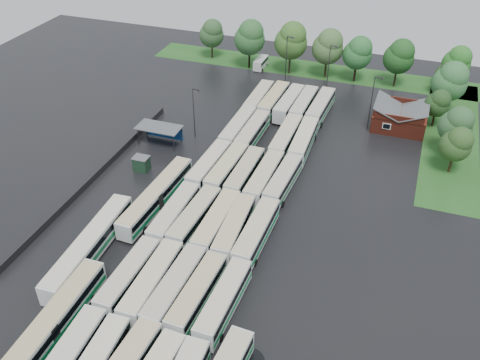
% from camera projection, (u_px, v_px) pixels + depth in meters
% --- Properties ---
extents(ground, '(160.00, 160.00, 0.00)m').
position_uv_depth(ground, '(200.00, 235.00, 78.33)').
color(ground, black).
rests_on(ground, ground).
extents(brick_building, '(10.07, 8.60, 5.39)m').
position_uv_depth(brick_building, '(399.00, 119.00, 103.75)').
color(brick_building, maroon).
rests_on(brick_building, ground).
extents(wash_shed, '(8.20, 4.20, 3.58)m').
position_uv_depth(wash_shed, '(160.00, 129.00, 98.37)').
color(wash_shed, '#2D2D30').
rests_on(wash_shed, ground).
extents(utility_hut, '(2.70, 2.20, 2.62)m').
position_uv_depth(utility_hut, '(141.00, 164.00, 91.76)').
color(utility_hut, black).
rests_on(utility_hut, ground).
extents(grass_strip_north, '(80.00, 10.00, 0.01)m').
position_uv_depth(grass_strip_north, '(314.00, 70.00, 127.88)').
color(grass_strip_north, '#21541B').
rests_on(grass_strip_north, ground).
extents(grass_strip_east, '(10.00, 50.00, 0.01)m').
position_uv_depth(grass_strip_east, '(451.00, 136.00, 102.10)').
color(grass_strip_east, '#21541B').
rests_on(grass_strip_east, ground).
extents(west_fence, '(0.10, 50.00, 1.20)m').
position_uv_depth(west_fence, '(97.00, 175.00, 90.26)').
color(west_fence, '#2D2D30').
rests_on(west_fence, ground).
extents(bus_r1c0, '(2.91, 12.76, 3.54)m').
position_uv_depth(bus_r1c0, '(129.00, 276.00, 68.76)').
color(bus_r1c0, silver).
rests_on(bus_r1c0, ground).
extents(bus_r1c1, '(2.98, 13.44, 3.73)m').
position_uv_depth(bus_r1c1, '(152.00, 282.00, 67.74)').
color(bus_r1c1, silver).
rests_on(bus_r1c1, ground).
extents(bus_r1c2, '(3.19, 13.39, 3.71)m').
position_uv_depth(bus_r1c2, '(175.00, 288.00, 67.05)').
color(bus_r1c2, silver).
rests_on(bus_r1c2, ground).
extents(bus_r1c3, '(3.19, 12.94, 3.58)m').
position_uv_depth(bus_r1c3, '(197.00, 294.00, 66.22)').
color(bus_r1c3, silver).
rests_on(bus_r1c3, ground).
extents(bus_r1c4, '(3.05, 12.88, 3.57)m').
position_uv_depth(bus_r1c4, '(224.00, 301.00, 65.26)').
color(bus_r1c4, silver).
rests_on(bus_r1c4, ground).
extents(bus_r2c0, '(2.79, 13.07, 3.64)m').
position_uv_depth(bus_r2c0, '(174.00, 214.00, 79.19)').
color(bus_r2c0, silver).
rests_on(bus_r2c0, ground).
extents(bus_r2c1, '(3.38, 13.02, 3.59)m').
position_uv_depth(bus_r2c1, '(195.00, 218.00, 78.59)').
color(bus_r2c1, silver).
rests_on(bus_r2c1, ground).
extents(bus_r2c2, '(2.85, 13.21, 3.68)m').
position_uv_depth(bus_r2c2, '(217.00, 223.00, 77.55)').
color(bus_r2c2, silver).
rests_on(bus_r2c2, ground).
extents(bus_r2c3, '(3.39, 13.16, 3.63)m').
position_uv_depth(bus_r2c3, '(234.00, 228.00, 76.57)').
color(bus_r2c3, silver).
rests_on(bus_r2c3, ground).
extents(bus_r2c4, '(3.06, 13.41, 3.72)m').
position_uv_depth(bus_r2c4, '(256.00, 233.00, 75.65)').
color(bus_r2c4, silver).
rests_on(bus_r2c4, ground).
extents(bus_r3c0, '(3.26, 13.18, 3.64)m').
position_uv_depth(bus_r3c0, '(209.00, 166.00, 89.91)').
color(bus_r3c0, silver).
rests_on(bus_r3c0, ground).
extents(bus_r3c1, '(3.30, 13.24, 3.66)m').
position_uv_depth(bus_r3c1, '(227.00, 169.00, 89.16)').
color(bus_r3c1, silver).
rests_on(bus_r3c1, ground).
extents(bus_r3c2, '(2.89, 12.83, 3.56)m').
position_uv_depth(bus_r3c2, '(245.00, 173.00, 88.18)').
color(bus_r3c2, silver).
rests_on(bus_r3c2, ground).
extents(bus_r3c3, '(3.07, 13.27, 3.68)m').
position_uv_depth(bus_r3c3, '(264.00, 178.00, 86.96)').
color(bus_r3c3, silver).
rests_on(bus_r3c3, ground).
extents(bus_r3c4, '(3.33, 12.88, 3.55)m').
position_uv_depth(bus_r3c4, '(283.00, 181.00, 86.41)').
color(bus_r3c4, silver).
rests_on(bus_r3c4, ground).
extents(bus_r4c0, '(2.95, 13.25, 3.68)m').
position_uv_depth(bus_r4c0, '(238.00, 129.00, 100.36)').
color(bus_r4c0, silver).
rests_on(bus_r4c0, ground).
extents(bus_r4c1, '(2.91, 12.78, 3.55)m').
position_uv_depth(bus_r4c1, '(253.00, 132.00, 99.38)').
color(bus_r4c1, silver).
rests_on(bus_r4c1, ground).
extents(bus_r4c3, '(2.89, 13.49, 3.75)m').
position_uv_depth(bus_r4c3, '(286.00, 138.00, 97.46)').
color(bus_r4c3, silver).
rests_on(bus_r4c3, ground).
extents(bus_r4c4, '(3.23, 13.48, 3.73)m').
position_uv_depth(bus_r4c4, '(304.00, 141.00, 96.62)').
color(bus_r4c4, silver).
rests_on(bus_r4c4, ground).
extents(bus_r5c0, '(2.74, 12.86, 3.58)m').
position_uv_depth(bus_r5c0, '(259.00, 99.00, 110.68)').
color(bus_r5c0, silver).
rests_on(bus_r5c0, ground).
extents(bus_r5c1, '(3.19, 13.22, 3.66)m').
position_uv_depth(bus_r5c1, '(274.00, 100.00, 110.01)').
color(bus_r5c1, silver).
rests_on(bus_r5c1, ground).
extents(bus_r5c2, '(3.34, 13.23, 3.65)m').
position_uv_depth(bus_r5c2, '(289.00, 103.00, 108.93)').
color(bus_r5c2, silver).
rests_on(bus_r5c2, ground).
extents(bus_r5c3, '(3.05, 12.96, 3.59)m').
position_uv_depth(bus_r5c3, '(304.00, 105.00, 108.40)').
color(bus_r5c3, silver).
rests_on(bus_r5c3, ground).
extents(bus_r5c4, '(3.34, 13.43, 3.71)m').
position_uv_depth(bus_r5c4, '(320.00, 107.00, 107.38)').
color(bus_r5c4, silver).
rests_on(bus_r5c4, ground).
extents(artic_bus_west_a, '(3.20, 19.87, 3.68)m').
position_uv_depth(artic_bus_west_a, '(51.00, 326.00, 62.05)').
color(artic_bus_west_a, silver).
rests_on(artic_bus_west_a, ground).
extents(artic_bus_west_b, '(3.59, 19.34, 3.57)m').
position_uv_depth(artic_bus_west_b, '(156.00, 196.00, 82.89)').
color(artic_bus_west_b, silver).
rests_on(artic_bus_west_b, ground).
extents(artic_bus_west_c, '(3.73, 20.34, 3.76)m').
position_uv_depth(artic_bus_west_c, '(90.00, 246.00, 73.31)').
color(artic_bus_west_c, silver).
rests_on(artic_bus_west_c, ground).
extents(minibus, '(2.23, 5.66, 2.45)m').
position_uv_depth(minibus, '(261.00, 63.00, 127.99)').
color(minibus, silver).
rests_on(minibus, ground).
extents(tree_north_0, '(6.00, 6.00, 9.93)m').
position_uv_depth(tree_north_0, '(212.00, 33.00, 130.34)').
color(tree_north_0, '#2E2118').
rests_on(tree_north_0, ground).
extents(tree_north_1, '(7.22, 7.22, 11.96)m').
position_uv_depth(tree_north_1, '(250.00, 37.00, 124.35)').
color(tree_north_1, black).
rests_on(tree_north_1, ground).
extents(tree_north_2, '(7.53, 7.53, 12.46)m').
position_uv_depth(tree_north_2, '(291.00, 40.00, 121.70)').
color(tree_north_2, '#32281B').
rests_on(tree_north_2, ground).
extents(tree_north_3, '(7.06, 7.06, 11.69)m').
position_uv_depth(tree_north_3, '(328.00, 46.00, 120.04)').
color(tree_north_3, '#332314').
rests_on(tree_north_3, ground).
extents(tree_north_4, '(6.53, 6.53, 10.81)m').
position_uv_depth(tree_north_4, '(358.00, 53.00, 118.46)').
color(tree_north_4, black).
rests_on(tree_north_4, ground).
extents(tree_north_5, '(6.71, 6.71, 11.11)m').
position_uv_depth(tree_north_5, '(400.00, 56.00, 116.25)').
color(tree_north_5, '#2E2218').
rests_on(tree_north_5, ground).
extents(tree_north_6, '(6.15, 6.15, 10.19)m').
position_uv_depth(tree_north_6, '(457.00, 62.00, 115.25)').
color(tree_north_6, black).
rests_on(tree_north_6, ground).
extents(tree_east_0, '(5.34, 5.34, 8.85)m').
position_uv_depth(tree_east_0, '(457.00, 144.00, 88.70)').
color(tree_east_0, '#372714').
rests_on(tree_east_0, ground).
extents(tree_east_1, '(5.91, 5.91, 9.79)m').
position_uv_depth(tree_east_1, '(457.00, 124.00, 92.88)').
color(tree_east_1, black).
rests_on(tree_east_1, ground).
extents(tree_east_2, '(4.82, 4.81, 7.97)m').
position_uv_depth(tree_east_2, '(438.00, 103.00, 102.25)').
color(tree_east_2, black).
rests_on(tree_east_2, ground).
extents(tree_east_3, '(6.97, 6.97, 11.55)m').
position_uv_depth(tree_east_3, '(451.00, 81.00, 105.04)').
color(tree_east_3, black).
rests_on(tree_east_3, ground).
extents(tree_east_4, '(4.69, 4.69, 7.77)m').
position_uv_depth(tree_east_4, '(447.00, 74.00, 113.79)').
color(tree_east_4, '#352418').
rests_on(tree_east_4, ground).
extents(lamp_post_ne, '(1.67, 0.33, 10.86)m').
position_uv_depth(lamp_post_ne, '(372.00, 99.00, 100.99)').
color(lamp_post_ne, '#2D2D30').
rests_on(lamp_post_ne, ground).
extents(lamp_post_nw, '(1.56, 0.30, 10.10)m').
position_uv_depth(lamp_post_nw, '(194.00, 109.00, 98.41)').
color(lamp_post_nw, '#2D2D30').
rests_on(lamp_post_nw, ground).
extents(lamp_post_back_w, '(1.66, 0.32, 10.78)m').
position_uv_depth(lamp_post_back_w, '(287.00, 56.00, 118.55)').
color(lamp_post_back_w, '#2D2D30').
rests_on(lamp_post_back_w, ground).
extents(lamp_post_back_e, '(1.65, 0.32, 10.73)m').
position_uv_depth(lamp_post_back_e, '(329.00, 65.00, 114.34)').
color(lamp_post_back_e, '#2D2D30').
rests_on(lamp_post_back_e, ground).
extents(puddle_0, '(4.82, 4.82, 0.01)m').
position_uv_depth(puddle_0, '(123.00, 323.00, 65.00)').
color(puddle_0, black).
rests_on(puddle_0, ground).
extents(puddle_1, '(3.97, 3.97, 0.01)m').
position_uv_depth(puddle_1, '(175.00, 355.00, 61.25)').
color(puddle_1, black).
rests_on(puddle_1, ground).
extents(puddle_2, '(6.69, 6.69, 0.01)m').
position_uv_depth(puddle_2, '(169.00, 222.00, 80.88)').
color(puddle_2, black).
rests_on(puddle_2, ground).
extents(puddle_3, '(4.09, 4.09, 0.01)m').
position_uv_depth(puddle_3, '(240.00, 242.00, 77.08)').
color(puddle_3, black).
rests_on(puddle_3, ground).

